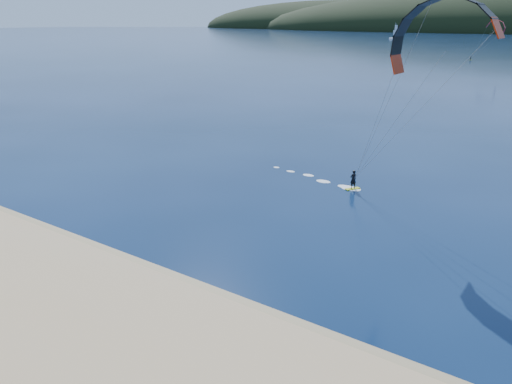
% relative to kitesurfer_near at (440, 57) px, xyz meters
% --- Properties ---
extents(ground, '(1800.00, 1800.00, 0.00)m').
position_rel_kitesurfer_near_xyz_m(ground, '(-10.62, -24.16, -12.83)').
color(ground, '#071835').
rests_on(ground, ground).
extents(wet_sand, '(220.00, 2.50, 0.10)m').
position_rel_kitesurfer_near_xyz_m(wet_sand, '(-10.62, -19.66, -12.78)').
color(wet_sand, '#968357').
rests_on(wet_sand, ground).
extents(kitesurfer_near, '(23.09, 6.88, 16.65)m').
position_rel_kitesurfer_near_xyz_m(kitesurfer_near, '(0.00, 0.00, 0.00)').
color(kitesurfer_near, '#B5C116').
rests_on(kitesurfer_near, ground).
extents(kitesurfer_far, '(12.56, 5.88, 15.18)m').
position_rel_kitesurfer_near_xyz_m(kitesurfer_far, '(-29.26, 173.49, -1.20)').
color(kitesurfer_far, '#B5C116').
rests_on(kitesurfer_far, ground).
extents(sailboat, '(9.11, 6.07, 12.73)m').
position_rel_kitesurfer_near_xyz_m(sailboat, '(-139.65, 367.97, -11.90)').
color(sailboat, white).
rests_on(sailboat, ground).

